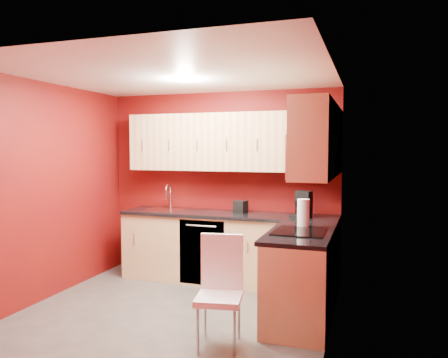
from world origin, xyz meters
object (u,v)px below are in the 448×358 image
Objects in this scene: sink at (165,207)px; napkin_holder at (241,207)px; dining_chair at (219,292)px; paper_towel at (303,213)px; coffee_maker at (301,205)px; microwave at (312,157)px.

napkin_holder is at bearing 3.38° from sink.
paper_towel is at bearing 51.58° from dining_chair.
sink is 1.86m from coffee_maker.
napkin_holder is 1.94m from dining_chair.
sink is 1.74× the size of paper_towel.
sink is at bearing -161.13° from coffee_maker.
microwave is 0.79× the size of dining_chair.
napkin_holder is (-0.80, 0.15, -0.08)m from coffee_maker.
dining_chair is at bearing -79.33° from napkin_holder.
microwave is at bearing 38.22° from dining_chair.
coffee_maker reaches higher than paper_towel.
coffee_maker is (1.85, -0.09, 0.12)m from sink.
dining_chair is at bearing -118.52° from paper_towel.
napkin_holder is at bearing 139.67° from paper_towel.
napkin_holder is 1.21m from paper_towel.
microwave is at bearing -25.60° from sink.
sink is at bearing -176.62° from napkin_holder.
coffee_maker is 0.82m from napkin_holder.
dining_chair is (1.40, -1.78, -0.46)m from sink.
microwave is 1.63m from napkin_holder.
napkin_holder is 0.16× the size of dining_chair.
dining_chair is at bearing -83.46° from coffee_maker.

